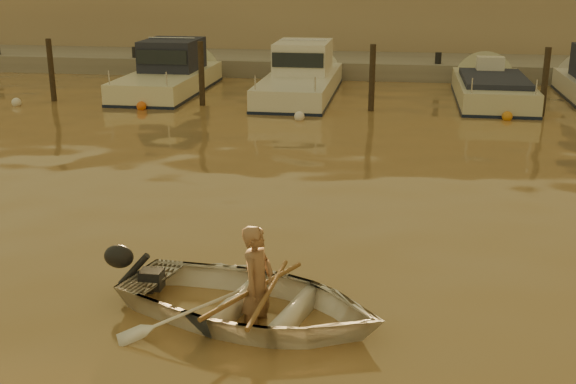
% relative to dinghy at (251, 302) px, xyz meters
% --- Properties ---
extents(ground_plane, '(160.00, 160.00, 0.00)m').
position_rel_dinghy_xyz_m(ground_plane, '(1.05, -0.04, -0.24)').
color(ground_plane, olive).
rests_on(ground_plane, ground).
extents(dinghy, '(4.00, 3.28, 0.72)m').
position_rel_dinghy_xyz_m(dinghy, '(0.00, 0.00, 0.00)').
color(dinghy, white).
rests_on(dinghy, ground_plane).
extents(person, '(0.51, 0.65, 1.57)m').
position_rel_dinghy_xyz_m(person, '(0.10, -0.02, 0.24)').
color(person, '#8F6647').
rests_on(person, dinghy).
extents(outboard_motor, '(0.97, 0.61, 0.70)m').
position_rel_dinghy_xyz_m(outboard_motor, '(-1.45, 0.37, 0.04)').
color(outboard_motor, black).
rests_on(outboard_motor, dinghy).
extents(oar_port, '(0.15, 2.10, 0.13)m').
position_rel_dinghy_xyz_m(oar_port, '(0.24, -0.06, 0.18)').
color(oar_port, brown).
rests_on(oar_port, dinghy).
extents(oar_starboard, '(0.92, 1.94, 0.13)m').
position_rel_dinghy_xyz_m(oar_starboard, '(0.05, -0.01, 0.18)').
color(oar_starboard, brown).
rests_on(oar_starboard, dinghy).
extents(moored_boat_1, '(2.31, 6.85, 1.75)m').
position_rel_dinghy_xyz_m(moored_boat_1, '(-6.29, 15.96, 0.38)').
color(moored_boat_1, beige).
rests_on(moored_boat_1, ground_plane).
extents(moored_boat_2, '(2.23, 7.48, 1.75)m').
position_rel_dinghy_xyz_m(moored_boat_2, '(-1.65, 15.96, 0.38)').
color(moored_boat_2, silver).
rests_on(moored_boat_2, ground_plane).
extents(moored_boat_3, '(2.24, 6.40, 0.95)m').
position_rel_dinghy_xyz_m(moored_boat_3, '(4.64, 15.96, -0.02)').
color(moored_boat_3, beige).
rests_on(moored_boat_3, ground_plane).
extents(piling_0, '(0.18, 0.18, 2.20)m').
position_rel_dinghy_xyz_m(piling_0, '(-9.45, 13.76, 0.66)').
color(piling_0, '#2D2319').
rests_on(piling_0, ground_plane).
extents(piling_1, '(0.18, 0.18, 2.20)m').
position_rel_dinghy_xyz_m(piling_1, '(-4.45, 13.76, 0.66)').
color(piling_1, '#2D2319').
rests_on(piling_1, ground_plane).
extents(piling_2, '(0.18, 0.18, 2.20)m').
position_rel_dinghy_xyz_m(piling_2, '(0.85, 13.76, 0.66)').
color(piling_2, '#2D2319').
rests_on(piling_2, ground_plane).
extents(piling_3, '(0.18, 0.18, 2.20)m').
position_rel_dinghy_xyz_m(piling_3, '(5.85, 13.76, 0.66)').
color(piling_3, '#2D2319').
rests_on(piling_3, ground_plane).
extents(fender_a, '(0.30, 0.30, 0.30)m').
position_rel_dinghy_xyz_m(fender_a, '(-10.25, 12.81, -0.14)').
color(fender_a, silver).
rests_on(fender_a, ground_plane).
extents(fender_b, '(0.30, 0.30, 0.30)m').
position_rel_dinghy_xyz_m(fender_b, '(-6.13, 12.84, -0.14)').
color(fender_b, orange).
rests_on(fender_b, ground_plane).
extents(fender_c, '(0.30, 0.30, 0.30)m').
position_rel_dinghy_xyz_m(fender_c, '(-1.12, 12.08, -0.14)').
color(fender_c, silver).
rests_on(fender_c, ground_plane).
extents(fender_d, '(0.30, 0.30, 0.30)m').
position_rel_dinghy_xyz_m(fender_d, '(4.78, 13.03, -0.14)').
color(fender_d, orange).
rests_on(fender_d, ground_plane).
extents(quay, '(52.00, 4.00, 1.00)m').
position_rel_dinghy_xyz_m(quay, '(1.05, 21.46, -0.09)').
color(quay, gray).
rests_on(quay, ground_plane).
extents(waterfront_building, '(46.00, 7.00, 4.80)m').
position_rel_dinghy_xyz_m(waterfront_building, '(1.05, 26.96, 2.16)').
color(waterfront_building, '#9E8466').
rests_on(waterfront_building, quay).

